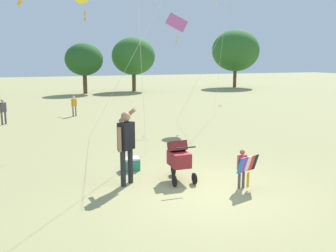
{
  "coord_description": "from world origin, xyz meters",
  "views": [
    {
      "loc": [
        -3.73,
        -6.93,
        3.01
      ],
      "look_at": [
        -0.38,
        1.56,
        1.3
      ],
      "focal_mm": 38.25,
      "sensor_mm": 36.0,
      "label": 1
    }
  ],
  "objects": [
    {
      "name": "ground_plane",
      "position": [
        0.0,
        0.0,
        0.0
      ],
      "size": [
        120.0,
        120.0,
        0.0
      ],
      "primitive_type": "plane",
      "color": "#938E5B"
    },
    {
      "name": "treeline_distant",
      "position": [
        -2.31,
        26.49,
        3.8
      ],
      "size": [
        38.82,
        5.61,
        6.41
      ],
      "color": "brown",
      "rests_on": "ground"
    },
    {
      "name": "child_with_butterfly_kite",
      "position": [
        0.86,
        -0.09,
        0.56
      ],
      "size": [
        0.62,
        0.41,
        0.94
      ],
      "color": "#4C4C51",
      "rests_on": "ground"
    },
    {
      "name": "person_adult_flyer",
      "position": [
        -1.61,
        1.19,
        1.08
      ],
      "size": [
        0.55,
        0.71,
        1.87
      ],
      "color": "#232328",
      "rests_on": "ground"
    },
    {
      "name": "stroller",
      "position": [
        -0.31,
        1.0,
        0.61
      ],
      "size": [
        0.57,
        1.09,
        1.03
      ],
      "color": "black",
      "rests_on": "ground"
    },
    {
      "name": "kite_orange_delta",
      "position": [
        2.95,
        8.77,
        4.57
      ],
      "size": [
        2.0,
        2.34,
        5.16
      ],
      "color": "pink",
      "rests_on": "ground"
    },
    {
      "name": "person_red_shirt",
      "position": [
        -1.43,
        12.59,
        0.64
      ],
      "size": [
        0.32,
        0.23,
        1.09
      ],
      "color": "#7F705B",
      "rests_on": "ground"
    },
    {
      "name": "person_sitting_far",
      "position": [
        -4.83,
        11.24,
        0.71
      ],
      "size": [
        0.32,
        0.28,
        1.2
      ],
      "color": "#4C4C51",
      "rests_on": "ground"
    },
    {
      "name": "cooler_box",
      "position": [
        -1.2,
        2.26,
        0.18
      ],
      "size": [
        0.45,
        0.33,
        0.35
      ],
      "color": "#288466",
      "rests_on": "ground"
    }
  ]
}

